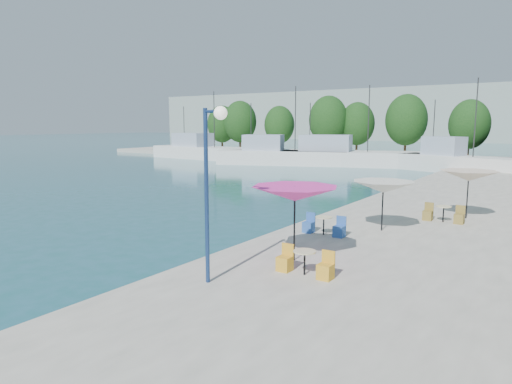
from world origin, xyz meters
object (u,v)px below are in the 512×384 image
Objects in this scene: umbrella_pink at (295,194)px; umbrella_white at (383,187)px; umbrella_cream at (469,176)px; street_lamp at (212,164)px; trawler_01 at (203,152)px; trawler_03 at (346,157)px; trawler_02 at (279,156)px; trawler_04 at (457,163)px.

umbrella_pink is 1.10× the size of umbrella_white.
umbrella_cream is 0.54× the size of street_lamp.
street_lamp is at bearing -101.77° from umbrella_pink.
umbrella_white is (0.98, 5.93, -0.37)m from umbrella_pink.
trawler_01 is 49.81m from umbrella_cream.
umbrella_pink is at bearing -99.39° from umbrella_white.
trawler_03 is at bearing 110.93° from umbrella_pink.
trawler_02 is 43.41m from umbrella_pink.
umbrella_white is at bearing -80.77° from trawler_03.
umbrella_pink is 1.07× the size of umbrella_cream.
umbrella_pink is at bearing -79.12° from trawler_02.
street_lamp reaches higher than umbrella_white.
trawler_02 and trawler_04 have the same top height.
umbrella_pink is (37.57, -38.89, 1.81)m from trawler_01.
trawler_04 is at bearing -14.81° from trawler_02.
umbrella_cream reaches higher than umbrella_white.
trawler_04 is 4.67× the size of umbrella_pink.
street_lamp is at bearing -82.12° from trawler_02.
street_lamp is (14.70, -43.67, 3.02)m from trawler_03.
umbrella_cream is at bearing 92.79° from street_lamp.
trawler_02 reaches higher than umbrella_pink.
umbrella_white is at bearing 80.61° from umbrella_pink.
umbrella_cream is at bearing -73.59° from trawler_03.
umbrella_white is (3.21, -33.15, 1.43)m from trawler_04.
trawler_02 reaches higher than umbrella_white.
trawler_01 and trawler_02 have the same top height.
trawler_03 reaches higher than street_lamp.
trawler_02 is at bearing 122.10° from umbrella_pink.
trawler_03 is at bearing 128.00° from street_lamp.
trawler_04 reaches higher than umbrella_white.
trawler_03 is 7.27× the size of umbrella_pink.
trawler_02 is 0.79× the size of trawler_03.
street_lamp reaches higher than umbrella_cream.
umbrella_cream is (2.54, 4.85, 0.18)m from umbrella_white.
trawler_01 is 54.10m from umbrella_pink.
trawler_01 and trawler_04 have the same top height.
trawler_04 is 33.34m from umbrella_white.
trawler_04 is (20.82, 2.34, 0.00)m from trawler_02.
trawler_04 is (13.17, -1.19, 0.00)m from trawler_03.
trawler_01 and trawler_03 have the same top height.
umbrella_pink reaches higher than umbrella_white.
umbrella_cream is at bearing 71.91° from umbrella_pink.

